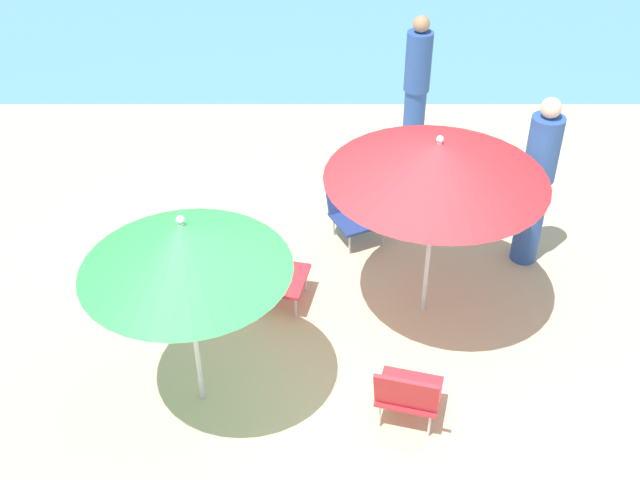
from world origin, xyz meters
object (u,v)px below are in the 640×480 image
at_px(umbrella_red, 438,161).
at_px(umbrella_green, 184,247).
at_px(person_b, 417,89).
at_px(beach_chair_b, 273,271).
at_px(beach_chair_c, 408,393).
at_px(person_a, 537,183).
at_px(beach_chair_a, 355,208).

bearing_deg(umbrella_red, umbrella_green, -150.44).
height_order(umbrella_red, person_b, umbrella_red).
relative_size(umbrella_red, beach_chair_b, 3.01).
distance_m(beach_chair_c, person_a, 2.61).
xyz_separation_m(beach_chair_c, person_b, (0.44, 4.16, 0.53)).
xyz_separation_m(umbrella_green, beach_chair_b, (0.52, 1.22, -1.19)).
bearing_deg(beach_chair_b, beach_chair_a, 65.48).
distance_m(beach_chair_a, person_b, 1.85).
distance_m(umbrella_green, beach_chair_c, 2.02).
bearing_deg(person_b, beach_chair_a, -82.88).
height_order(umbrella_green, beach_chair_b, umbrella_green).
relative_size(beach_chair_a, person_b, 0.39).
xyz_separation_m(umbrella_green, beach_chair_a, (1.31, 2.27, -1.21)).
bearing_deg(person_b, person_a, -32.80).
bearing_deg(person_a, person_b, -167.43).
relative_size(umbrella_red, beach_chair_a, 2.68).
relative_size(umbrella_green, beach_chair_a, 2.58).
xyz_separation_m(beach_chair_b, beach_chair_c, (1.10, -1.51, 0.03)).
bearing_deg(umbrella_green, beach_chair_b, 66.95).
height_order(umbrella_red, beach_chair_a, umbrella_red).
bearing_deg(umbrella_green, person_a, 31.92).
xyz_separation_m(person_a, person_b, (-0.93, 2.00, 0.00)).
relative_size(beach_chair_a, person_a, 0.39).
relative_size(umbrella_red, person_b, 1.06).
xyz_separation_m(beach_chair_a, beach_chair_c, (0.31, -2.56, 0.04)).
height_order(umbrella_green, person_a, umbrella_green).
bearing_deg(person_a, beach_chair_a, -116.00).
bearing_deg(beach_chair_c, beach_chair_a, 21.74).
bearing_deg(person_b, beach_chair_c, -63.82).
height_order(beach_chair_b, person_a, person_a).
bearing_deg(umbrella_red, beach_chair_b, 174.27).
height_order(beach_chair_a, person_a, person_a).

